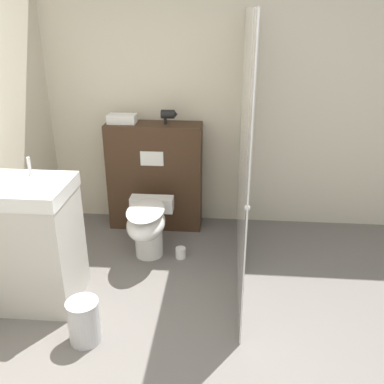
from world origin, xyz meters
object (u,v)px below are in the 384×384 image
sink_vanity (32,243)px  hair_drier (169,115)px  toilet (148,225)px  waste_bin (84,321)px

sink_vanity → hair_drier: hair_drier is taller
hair_drier → toilet: bearing=-101.1°
sink_vanity → waste_bin: (0.50, -0.42, -0.33)m
sink_vanity → toilet: bearing=42.5°
toilet → sink_vanity: (-0.73, -0.67, 0.17)m
toilet → waste_bin: 1.13m
hair_drier → waste_bin: (-0.36, -1.72, -1.01)m
toilet → hair_drier: (0.12, 0.63, 0.84)m
toilet → hair_drier: 1.06m
toilet → waste_bin: (-0.24, -1.10, -0.16)m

